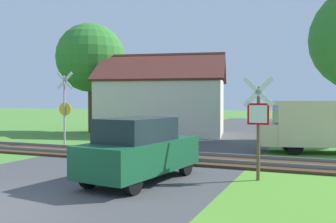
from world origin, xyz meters
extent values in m
cube|color=#424244|center=(0.00, 2.00, 0.00)|extent=(8.24, 80.00, 0.01)
cube|color=#422D1E|center=(0.00, 7.77, 0.05)|extent=(60.00, 2.60, 0.10)
cube|color=slate|center=(0.00, 8.49, 0.16)|extent=(60.00, 0.08, 0.12)
cube|color=slate|center=(0.00, 7.05, 0.16)|extent=(60.00, 0.08, 0.12)
cylinder|color=brown|center=(4.74, 5.07, 1.32)|extent=(0.10, 0.10, 2.65)
cube|color=red|center=(4.74, 5.01, 1.88)|extent=(0.60, 0.03, 0.60)
cube|color=white|center=(4.74, 4.99, 1.88)|extent=(0.49, 0.02, 0.49)
cube|color=white|center=(4.74, 5.01, 2.50)|extent=(0.88, 0.04, 0.88)
cube|color=white|center=(4.74, 5.01, 2.50)|extent=(0.88, 0.04, 0.88)
cylinder|color=#9E9EA5|center=(-5.34, 9.56, 1.74)|extent=(0.09, 0.09, 3.49)
cube|color=white|center=(-5.35, 9.62, 3.24)|extent=(0.87, 0.16, 0.88)
cube|color=white|center=(-5.35, 9.62, 3.24)|extent=(0.87, 0.16, 0.88)
cylinder|color=yellow|center=(-5.35, 9.63, 1.84)|extent=(0.64, 0.13, 0.64)
cube|color=beige|center=(-3.31, 17.22, 1.79)|extent=(8.70, 6.60, 3.58)
cube|color=#562823|center=(-3.05, 15.96, 4.40)|extent=(8.64, 4.50, 1.93)
cube|color=#562823|center=(-3.57, 18.47, 4.40)|extent=(8.64, 4.50, 1.93)
cube|color=brown|center=(-1.20, 17.65, 4.43)|extent=(0.59, 0.59, 1.10)
cylinder|color=#513823|center=(-8.91, 17.22, 1.74)|extent=(0.39, 0.39, 3.48)
sphere|color=#337A2D|center=(-8.91, 17.22, 5.32)|extent=(4.90, 4.90, 4.90)
cube|color=beige|center=(6.59, 11.75, 1.29)|extent=(4.54, 2.90, 1.90)
cube|color=beige|center=(4.22, 11.13, 0.79)|extent=(1.13, 1.92, 0.90)
cube|color=#19232D|center=(4.58, 11.22, 1.62)|extent=(0.45, 1.57, 0.85)
cube|color=navy|center=(6.35, 12.67, 0.96)|extent=(3.66, 0.96, 0.16)
cylinder|color=black|center=(5.01, 12.14, 0.34)|extent=(0.70, 0.35, 0.68)
cylinder|color=black|center=(5.40, 10.63, 0.34)|extent=(0.70, 0.35, 0.68)
cube|color=#144C2D|center=(1.72, 3.74, 0.72)|extent=(2.18, 4.19, 0.84)
cube|color=#19232D|center=(1.70, 3.54, 1.46)|extent=(1.69, 2.37, 0.64)
cylinder|color=black|center=(2.61, 4.98, 0.30)|extent=(0.26, 0.62, 0.60)
cylinder|color=black|center=(1.22, 5.18, 0.30)|extent=(0.26, 0.62, 0.60)
cylinder|color=black|center=(2.23, 2.29, 0.30)|extent=(0.26, 0.62, 0.60)
cylinder|color=black|center=(0.84, 2.49, 0.30)|extent=(0.26, 0.62, 0.60)
camera|label=1|loc=(6.31, -5.60, 2.25)|focal=40.00mm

